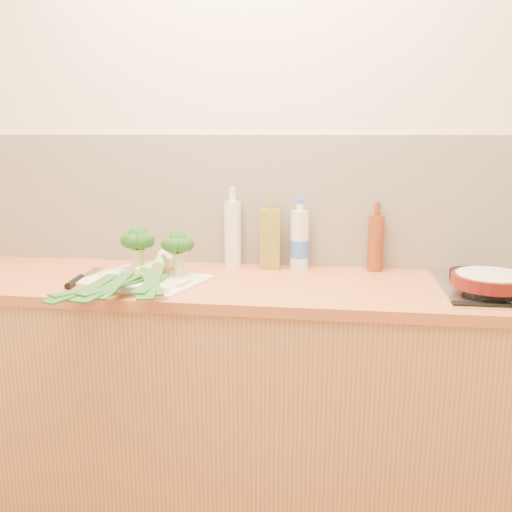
{
  "coord_description": "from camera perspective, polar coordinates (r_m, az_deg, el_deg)",
  "views": [
    {
      "loc": [
        0.35,
        -0.86,
        1.45
      ],
      "look_at": [
        0.07,
        1.1,
        1.02
      ],
      "focal_mm": 40.0,
      "sensor_mm": 36.0,
      "label": 1
    }
  ],
  "objects": [
    {
      "name": "oil_tin",
      "position": [
        2.33,
        1.46,
        1.75
      ],
      "size": [
        0.08,
        0.05,
        0.28
      ],
      "color": "olive",
      "rests_on": "counter"
    },
    {
      "name": "skillet",
      "position": [
        2.09,
        22.49,
        -2.23
      ],
      "size": [
        0.37,
        0.26,
        0.04
      ],
      "rotation": [
        0.0,
        0.0,
        0.33
      ],
      "color": "#4F110D",
      "rests_on": "gas_hob"
    },
    {
      "name": "chefs_knife",
      "position": [
        2.24,
        -17.3,
        -2.25
      ],
      "size": [
        0.06,
        0.34,
        0.03
      ],
      "rotation": [
        0.0,
        0.0,
        0.08
      ],
      "color": "silver",
      "rests_on": "counter"
    },
    {
      "name": "chopping_board",
      "position": [
        2.18,
        -11.09,
        -2.41
      ],
      "size": [
        0.51,
        0.43,
        0.01
      ],
      "primitive_type": "cube",
      "rotation": [
        0.0,
        0.0,
        -0.31
      ],
      "color": "white",
      "rests_on": "counter"
    },
    {
      "name": "leek_front",
      "position": [
        2.17,
        -11.83,
        -1.68
      ],
      "size": [
        0.28,
        0.69,
        0.04
      ],
      "rotation": [
        0.0,
        0.0,
        -0.33
      ],
      "color": "white",
      "rests_on": "chopping_board"
    },
    {
      "name": "amber_bottle",
      "position": [
        2.34,
        11.88,
        1.4
      ],
      "size": [
        0.06,
        0.06,
        0.28
      ],
      "color": "brown",
      "rests_on": "counter"
    },
    {
      "name": "leek_mid",
      "position": [
        2.09,
        -11.4,
        -1.7
      ],
      "size": [
        0.16,
        0.63,
        0.04
      ],
      "rotation": [
        0.0,
        0.0,
        -0.16
      ],
      "color": "white",
      "rests_on": "chopping_board"
    },
    {
      "name": "counter",
      "position": [
        2.32,
        -1.52,
        -13.31
      ],
      "size": [
        3.2,
        0.62,
        0.9
      ],
      "color": "tan",
      "rests_on": "ground"
    },
    {
      "name": "glass_bottle",
      "position": [
        2.36,
        -2.35,
        2.32
      ],
      "size": [
        0.07,
        0.07,
        0.33
      ],
      "color": "silver",
      "rests_on": "counter"
    },
    {
      "name": "broccoli_left",
      "position": [
        2.28,
        -11.73,
        1.54
      ],
      "size": [
        0.13,
        0.13,
        0.18
      ],
      "color": "#A7B66A",
      "rests_on": "chopping_board"
    },
    {
      "name": "broccoli_right",
      "position": [
        2.18,
        -7.83,
        1.13
      ],
      "size": [
        0.12,
        0.13,
        0.17
      ],
      "color": "#A7B66A",
      "rests_on": "chopping_board"
    },
    {
      "name": "leek_back",
      "position": [
        2.07,
        -9.85,
        -1.25
      ],
      "size": [
        0.19,
        0.64,
        0.04
      ],
      "rotation": [
        0.0,
        0.0,
        0.22
      ],
      "color": "white",
      "rests_on": "chopping_board"
    },
    {
      "name": "room_shell",
      "position": [
        2.39,
        -0.47,
        5.54
      ],
      "size": [
        3.5,
        3.5,
        3.5
      ],
      "color": "beige",
      "rests_on": "ground"
    },
    {
      "name": "water_bottle",
      "position": [
        2.33,
        4.37,
        1.45
      ],
      "size": [
        0.08,
        0.08,
        0.27
      ],
      "color": "silver",
      "rests_on": "counter"
    }
  ]
}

